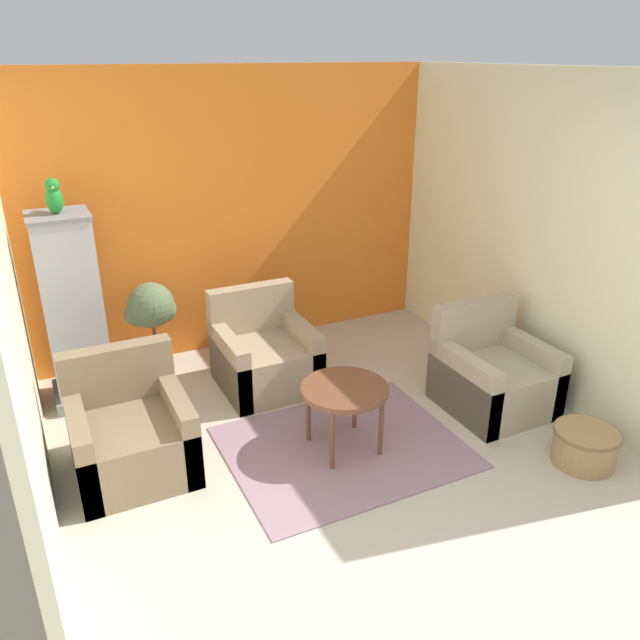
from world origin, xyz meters
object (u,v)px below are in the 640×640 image
object	(u,v)px
coffee_table	(344,393)
wicker_basket	(585,445)
potted_plant	(152,315)
armchair_left	(131,435)
parrot	(54,197)
armchair_middle	(264,356)
birdcage	(74,312)
armchair_right	(492,376)

from	to	relation	value
coffee_table	wicker_basket	world-z (taller)	coffee_table
coffee_table	potted_plant	bearing A→B (deg)	118.67
coffee_table	armchair_left	size ratio (longest dim) A/B	0.76
parrot	potted_plant	bearing A→B (deg)	15.34
armchair_middle	wicker_basket	xyz separation A→B (m)	(1.61, -2.05, -0.13)
birdcage	parrot	bearing A→B (deg)	90.00
armchair_middle	parrot	xyz separation A→B (m)	(-1.43, 0.45, 1.43)
armchair_right	birdcage	world-z (taller)	birdcage
birdcage	armchair_left	bearing A→B (deg)	-81.52
armchair_left	birdcage	distance (m)	1.29
coffee_table	armchair_middle	size ratio (longest dim) A/B	0.76
armchair_left	armchair_middle	bearing A→B (deg)	30.04
armchair_left	parrot	xyz separation A→B (m)	(-0.17, 1.17, 1.43)
armchair_right	wicker_basket	bearing A→B (deg)	-84.73
coffee_table	wicker_basket	xyz separation A→B (m)	(1.44, -0.89, -0.32)
armchair_middle	wicker_basket	world-z (taller)	armchair_middle
birdcage	coffee_table	bearing A→B (deg)	-44.91
armchair_middle	birdcage	size ratio (longest dim) A/B	0.52
wicker_basket	armchair_left	bearing A→B (deg)	155.35
armchair_right	coffee_table	bearing A→B (deg)	-179.60
armchair_middle	wicker_basket	bearing A→B (deg)	-51.73
coffee_table	wicker_basket	bearing A→B (deg)	-31.75
birdcage	parrot	size ratio (longest dim) A/B	5.82
parrot	potted_plant	size ratio (longest dim) A/B	0.31
wicker_basket	birdcage	bearing A→B (deg)	140.73
armchair_middle	armchair_left	bearing A→B (deg)	-149.96
armchair_middle	birdcage	distance (m)	1.58
armchair_left	wicker_basket	distance (m)	3.16
parrot	wicker_basket	world-z (taller)	parrot
armchair_left	armchair_right	distance (m)	2.82
coffee_table	potted_plant	xyz separation A→B (m)	(-0.97, 1.77, 0.11)
armchair_right	armchair_middle	bearing A→B (deg)	143.27
birdcage	armchair_right	bearing A→B (deg)	-28.17
coffee_table	parrot	bearing A→B (deg)	135.05
coffee_table	armchair_left	world-z (taller)	armchair_left
armchair_left	armchair_right	size ratio (longest dim) A/B	1.00
armchair_left	potted_plant	world-z (taller)	potted_plant
wicker_basket	parrot	bearing A→B (deg)	140.71
armchair_left	parrot	world-z (taller)	parrot
parrot	potted_plant	distance (m)	1.30
coffee_table	armchair_middle	bearing A→B (deg)	98.33
birdcage	parrot	xyz separation A→B (m)	(-0.00, 0.00, 0.92)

